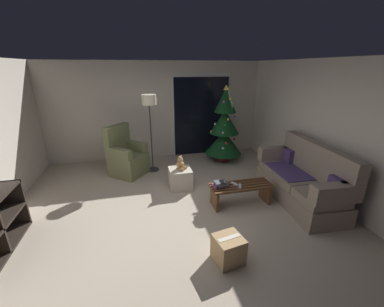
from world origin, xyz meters
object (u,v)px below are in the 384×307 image
Objects in this scene: floor_lamp at (149,107)px; cardboard_box_taped_mid_floor at (228,249)px; ottoman at (180,178)px; armchair at (126,158)px; book_stack at (221,184)px; cell_phone at (222,182)px; couch at (302,180)px; teddy_bear_honey at (180,164)px; christmas_tree at (224,129)px; remote_silver at (240,186)px; remote_white at (234,184)px; coffee_table at (241,191)px.

cardboard_box_taped_mid_floor is at bearing -77.21° from floor_lamp.
floor_lamp is at bearing 115.13° from ottoman.
book_stack is at bearing -47.73° from armchair.
cell_phone is 0.13× the size of armchair.
couch is at bearing -37.97° from floor_lamp.
teddy_bear_honey reaches higher than ottoman.
christmas_tree reaches higher than book_stack.
cell_phone is (0.01, -0.02, 0.06)m from book_stack.
book_stack reaches higher than remote_silver.
armchair is at bearing -64.16° from remote_white.
remote_silver is 0.35× the size of ottoman.
remote_white is at bearing -54.80° from floor_lamp.
floor_lamp is at bearing 119.07° from book_stack.
couch reaches higher than cardboard_box_taped_mid_floor.
christmas_tree is 1.72× the size of armchair.
remote_white is 0.35× the size of ottoman.
couch is 1.75× the size of armchair.
couch is at bearing 0.87° from cell_phone.
ottoman is at bearing 96.21° from cardboard_box_taped_mid_floor.
remote_white is 0.09× the size of floor_lamp.
armchair is 2.57× the size of ottoman.
remote_silver is 1.00× the size of remote_white.
teddy_bear_honey reaches higher than cardboard_box_taped_mid_floor.
cell_phone is at bearing -60.94° from floor_lamp.
ottoman is (-1.38, -1.22, -0.66)m from christmas_tree.
floor_lamp is at bearing 149.33° from remote_silver.
couch is 1.11× the size of floor_lamp.
couch is 13.77× the size of cell_phone.
ottoman is (-0.83, 0.83, -0.19)m from remote_white.
remote_silver is at bearing -43.82° from armchair.
floor_lamp reaches higher than couch.
armchair is at bearing 160.57° from remote_silver.
armchair reaches higher than book_stack.
couch is 1.20m from remote_silver.
remote_silver is 0.34m from book_stack.
remote_white is at bearing 173.08° from couch.
armchair reaches higher than cell_phone.
cardboard_box_taped_mid_floor is (1.30, -3.03, -0.23)m from armchair.
coffee_table is at bearing -42.63° from teddy_bear_honey.
coffee_table is at bearing -53.04° from floor_lamp.
floor_lamp reaches higher than cardboard_box_taped_mid_floor.
christmas_tree reaches higher than ottoman.
ottoman is at bearing 137.37° from teddy_bear_honey.
ottoman is (-0.88, 0.93, -0.19)m from remote_silver.
couch is 1.52m from cell_phone.
remote_silver is at bearing 177.54° from couch.
remote_white is 0.27m from cell_phone.
ottoman is (-0.56, 0.85, -0.23)m from book_stack.
remote_white is 1.08× the size of cell_phone.
remote_silver reaches higher than coffee_table.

